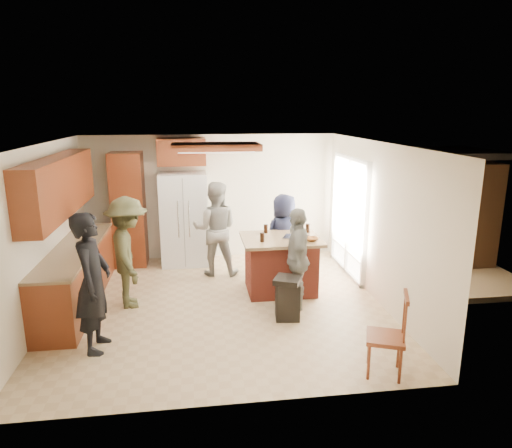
{
  "coord_description": "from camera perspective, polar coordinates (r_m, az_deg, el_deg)",
  "views": [
    {
      "loc": [
        -0.34,
        -6.63,
        2.97
      ],
      "look_at": [
        0.65,
        0.55,
        1.15
      ],
      "focal_mm": 32.0,
      "sensor_mm": 36.0,
      "label": 1
    }
  ],
  "objects": [
    {
      "name": "person_front_left",
      "position": [
        6.04,
        -19.72,
        -6.91
      ],
      "size": [
        0.52,
        0.68,
        1.79
      ],
      "primitive_type": "imported",
      "rotation": [
        0.0,
        0.0,
        1.51
      ],
      "color": "black",
      "rests_on": "ground"
    },
    {
      "name": "refrigerator",
      "position": [
        9.0,
        -8.96,
        0.62
      ],
      "size": [
        0.9,
        0.76,
        1.8
      ],
      "color": "white",
      "rests_on": "ground"
    },
    {
      "name": "person_behind_right",
      "position": [
        8.19,
        3.53,
        -1.54
      ],
      "size": [
        0.87,
        0.7,
        1.54
      ],
      "primitive_type": "imported",
      "rotation": [
        0.0,
        0.0,
        3.46
      ],
      "color": "#181C31",
      "rests_on": "ground"
    },
    {
      "name": "island_items",
      "position": [
        7.48,
        5.03,
        -1.51
      ],
      "size": [
        0.94,
        0.72,
        0.15
      ],
      "color": "silver",
      "rests_on": "kitchen_island"
    },
    {
      "name": "back_wall_units",
      "position": [
        9.03,
        -14.05,
        3.53
      ],
      "size": [
        1.8,
        0.6,
        2.45
      ],
      "color": "maroon",
      "rests_on": "ground"
    },
    {
      "name": "room_shell",
      "position": [
        9.76,
        21.29,
        0.67
      ],
      "size": [
        8.0,
        5.2,
        5.0
      ],
      "color": "tan",
      "rests_on": "ground"
    },
    {
      "name": "person_behind_left",
      "position": [
        8.32,
        -5.1,
        -0.61
      ],
      "size": [
        0.9,
        0.62,
        1.73
      ],
      "primitive_type": "imported",
      "rotation": [
        0.0,
        0.0,
        3.01
      ],
      "color": "gray",
      "rests_on": "ground"
    },
    {
      "name": "spindle_chair",
      "position": [
        5.55,
        16.09,
        -13.5
      ],
      "size": [
        0.55,
        0.55,
        0.99
      ],
      "color": "maroon",
      "rests_on": "ground"
    },
    {
      "name": "person_counter",
      "position": [
        7.22,
        -15.66,
        -3.46
      ],
      "size": [
        0.73,
        1.19,
        1.72
      ],
      "primitive_type": "imported",
      "rotation": [
        0.0,
        0.0,
        1.77
      ],
      "color": "#373821",
      "rests_on": "ground"
    },
    {
      "name": "kitchen_island",
      "position": [
        7.64,
        3.09,
        -5.0
      ],
      "size": [
        1.28,
        1.03,
        0.93
      ],
      "color": "maroon",
      "rests_on": "ground"
    },
    {
      "name": "left_cabinetry",
      "position": [
        7.56,
        -22.12,
        -2.43
      ],
      "size": [
        0.64,
        3.0,
        2.3
      ],
      "color": "maroon",
      "rests_on": "ground"
    },
    {
      "name": "person_side_right",
      "position": [
        6.95,
        5.19,
        -4.31
      ],
      "size": [
        0.63,
        0.99,
        1.57
      ],
      "primitive_type": "imported",
      "rotation": [
        0.0,
        0.0,
        -1.75
      ],
      "color": "gray",
      "rests_on": "ground"
    },
    {
      "name": "trash_bin",
      "position": [
        6.72,
        3.94,
        -9.17
      ],
      "size": [
        0.48,
        0.48,
        0.63
      ],
      "color": "black",
      "rests_on": "ground"
    }
  ]
}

